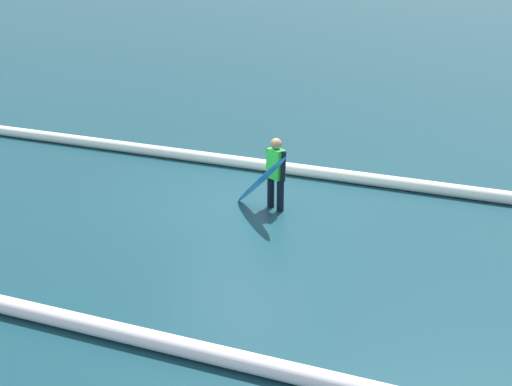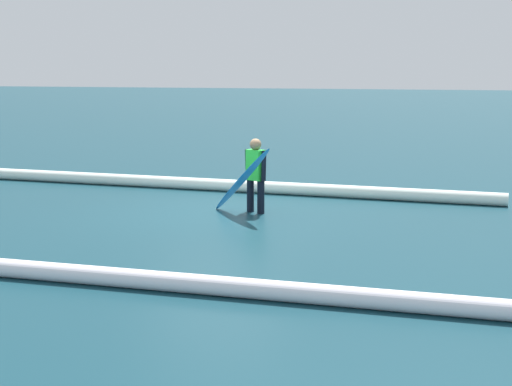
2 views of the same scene
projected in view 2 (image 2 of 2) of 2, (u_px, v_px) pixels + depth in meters
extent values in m
plane|color=#113844|center=(216.00, 212.00, 14.16)|extent=(150.79, 150.79, 0.00)
cylinder|color=black|center=(261.00, 197.00, 13.99)|extent=(0.14, 0.14, 0.63)
cylinder|color=black|center=(250.00, 195.00, 14.18)|extent=(0.14, 0.14, 0.63)
cube|color=#2DD83F|center=(256.00, 165.00, 13.98)|extent=(0.39, 0.34, 0.58)
sphere|color=#987654|center=(256.00, 144.00, 13.92)|extent=(0.22, 0.22, 0.22)
cylinder|color=black|center=(264.00, 166.00, 13.84)|extent=(0.09, 0.14, 0.58)
cylinder|color=black|center=(248.00, 164.00, 14.13)|extent=(0.09, 0.14, 0.58)
ellipsoid|color=#268CE5|center=(242.00, 180.00, 13.76)|extent=(1.45, 1.13, 1.37)
ellipsoid|color=black|center=(242.00, 180.00, 13.76)|extent=(1.11, 0.83, 1.11)
cylinder|color=white|center=(136.00, 181.00, 17.17)|extent=(16.51, 1.14, 0.27)
cylinder|color=white|center=(286.00, 291.00, 8.79)|extent=(17.04, 0.58, 0.25)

